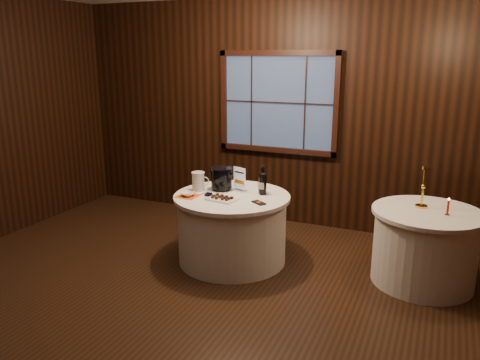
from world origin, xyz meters
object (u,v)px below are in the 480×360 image
at_px(ice_bucket, 222,178).
at_px(chocolate_plate, 222,198).
at_px(port_bottle_right, 263,182).
at_px(sign_stand, 240,183).
at_px(glass_pitcher, 198,181).
at_px(cracker_bowl, 188,194).
at_px(grape_bunch, 209,194).
at_px(main_table, 232,228).
at_px(side_table, 424,247).
at_px(port_bottle_left, 262,182).
at_px(brass_candlestick, 423,193).
at_px(chocolate_box, 259,203).
at_px(red_candle, 448,209).

height_order(ice_bucket, chocolate_plate, ice_bucket).
distance_m(port_bottle_right, ice_bucket, 0.49).
height_order(sign_stand, glass_pitcher, sign_stand).
distance_m(ice_bucket, cracker_bowl, 0.45).
height_order(ice_bucket, cracker_bowl, ice_bucket).
bearing_deg(cracker_bowl, glass_pitcher, 89.78).
relative_size(port_bottle_right, glass_pitcher, 1.53).
relative_size(ice_bucket, grape_bunch, 1.46).
distance_m(main_table, side_table, 2.02).
distance_m(port_bottle_left, grape_bunch, 0.60).
xyz_separation_m(main_table, ice_bucket, (-0.19, 0.14, 0.52)).
relative_size(side_table, chocolate_plate, 3.17).
height_order(side_table, sign_stand, sign_stand).
bearing_deg(brass_candlestick, glass_pitcher, -170.72).
bearing_deg(main_table, cracker_bowl, -150.83).
relative_size(port_bottle_right, chocolate_box, 2.06).
bearing_deg(side_table, red_candle, -24.83).
xyz_separation_m(ice_bucket, cracker_bowl, (-0.23, -0.37, -0.11)).
distance_m(sign_stand, cracker_bowl, 0.61).
bearing_deg(brass_candlestick, red_candle, -34.43).
relative_size(main_table, chocolate_box, 8.00).
height_order(port_bottle_left, red_candle, port_bottle_left).
bearing_deg(port_bottle_right, port_bottle_left, 127.22).
distance_m(ice_bucket, chocolate_box, 0.65).
bearing_deg(chocolate_box, glass_pitcher, -158.07).
bearing_deg(sign_stand, brass_candlestick, 24.95).
relative_size(sign_stand, brass_candlestick, 0.66).
bearing_deg(main_table, side_table, 8.53).
relative_size(port_bottle_left, port_bottle_right, 0.93).
bearing_deg(ice_bucket, glass_pitcher, -149.60).
height_order(port_bottle_right, glass_pitcher, port_bottle_right).
bearing_deg(sign_stand, port_bottle_left, 22.02).
distance_m(port_bottle_right, grape_bunch, 0.60).
relative_size(chocolate_box, grape_bunch, 0.90).
relative_size(side_table, brass_candlestick, 2.53).
xyz_separation_m(port_bottle_left, cracker_bowl, (-0.69, -0.43, -0.11)).
bearing_deg(grape_bunch, brass_candlestick, 13.64).
bearing_deg(glass_pitcher, brass_candlestick, -12.80).
relative_size(port_bottle_right, cracker_bowl, 2.15).
relative_size(sign_stand, red_candle, 1.62).
height_order(side_table, ice_bucket, ice_bucket).
bearing_deg(ice_bucket, grape_bunch, -93.92).
bearing_deg(port_bottle_right, red_candle, 3.81).
relative_size(chocolate_plate, glass_pitcher, 1.57).
bearing_deg(chocolate_box, ice_bucket, -173.83).
distance_m(main_table, port_bottle_left, 0.62).
height_order(grape_bunch, glass_pitcher, glass_pitcher).
bearing_deg(grape_bunch, cracker_bowl, -153.94).
xyz_separation_m(chocolate_plate, chocolate_box, (0.40, 0.05, -0.01)).
bearing_deg(main_table, red_candle, 5.82).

